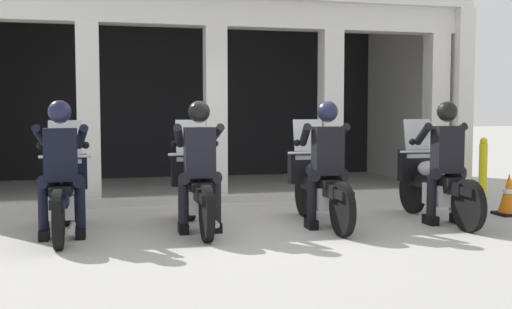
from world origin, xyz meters
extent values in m
plane|color=#A8A59E|center=(0.00, 3.00, 0.00)|extent=(80.00, 80.00, 0.00)
cube|color=black|center=(-0.11, 6.09, 1.64)|extent=(9.11, 0.24, 3.28)
cube|color=silver|center=(-0.11, 2.42, 3.06)|extent=(9.11, 0.36, 0.44)
cube|color=silver|center=(-0.11, 4.18, 3.36)|extent=(9.11, 4.22, 0.16)
cube|color=silver|center=(4.34, 4.18, 1.64)|extent=(0.30, 4.22, 3.28)
cube|color=silver|center=(-2.14, 2.42, 1.42)|extent=(0.35, 0.36, 2.84)
cube|color=silver|center=(-0.11, 2.42, 1.42)|extent=(0.35, 0.36, 2.84)
cube|color=silver|center=(1.91, 2.42, 1.42)|extent=(0.35, 0.36, 2.84)
cube|color=silver|center=(3.94, 2.42, 1.42)|extent=(0.35, 0.36, 2.84)
cube|color=#B7B5AD|center=(-0.11, 1.92, 0.06)|extent=(8.71, 0.24, 0.12)
cylinder|color=black|center=(-2.37, 0.50, 0.32)|extent=(0.09, 0.64, 0.64)
cylinder|color=black|center=(-2.37, -0.90, 0.32)|extent=(0.09, 0.64, 0.64)
cube|color=black|center=(-2.37, 0.50, 0.53)|extent=(0.14, 0.44, 0.08)
cube|color=silver|center=(-2.37, -0.25, 0.37)|extent=(0.28, 0.44, 0.28)
cube|color=black|center=(-2.37, -0.20, 0.50)|extent=(0.18, 1.24, 0.16)
ellipsoid|color=#B2B2B7|center=(-2.37, 0.02, 0.68)|extent=(0.26, 0.48, 0.22)
cube|color=black|center=(-2.37, -0.38, 0.57)|extent=(0.24, 0.52, 0.10)
cube|color=black|center=(-2.37, -0.84, 0.50)|extent=(0.16, 0.48, 0.10)
cylinder|color=silver|center=(-2.37, 0.44, 0.56)|extent=(0.05, 0.24, 0.53)
cube|color=black|center=(-2.37, 0.38, 0.70)|extent=(0.52, 0.16, 0.44)
sphere|color=silver|center=(-2.37, 0.48, 0.72)|extent=(0.18, 0.18, 0.18)
cube|color=silver|center=(-2.37, 0.36, 1.07)|extent=(0.40, 0.14, 0.54)
cylinder|color=silver|center=(-2.37, 0.28, 0.90)|extent=(0.62, 0.04, 0.04)
cylinder|color=silver|center=(-2.25, -0.60, 0.18)|extent=(0.07, 0.55, 0.07)
cube|color=black|center=(-2.37, -0.40, 0.97)|extent=(0.36, 0.22, 0.60)
cube|color=#14193F|center=(-2.37, -0.28, 0.99)|extent=(0.05, 0.02, 0.32)
sphere|color=#936B51|center=(-2.37, -0.38, 1.43)|extent=(0.21, 0.21, 0.21)
sphere|color=#191E38|center=(-2.37, -0.38, 1.46)|extent=(0.26, 0.26, 0.26)
cylinder|color=black|center=(-2.23, -0.38, 0.66)|extent=(0.26, 0.29, 0.17)
cylinder|color=black|center=(-2.17, -0.38, 0.39)|extent=(0.12, 0.12, 0.53)
cube|color=black|center=(-2.17, -0.37, 0.06)|extent=(0.11, 0.26, 0.12)
cylinder|color=black|center=(-2.51, -0.38, 0.66)|extent=(0.26, 0.29, 0.17)
cylinder|color=black|center=(-2.57, -0.38, 0.39)|extent=(0.12, 0.12, 0.53)
cube|color=black|center=(-2.57, -0.37, 0.06)|extent=(0.11, 0.26, 0.12)
cylinder|color=black|center=(-2.15, -0.17, 1.16)|extent=(0.19, 0.48, 0.31)
sphere|color=black|center=(-2.11, 0.04, 1.05)|extent=(0.09, 0.09, 0.09)
cylinder|color=black|center=(-2.59, -0.17, 1.16)|extent=(0.19, 0.48, 0.31)
sphere|color=black|center=(-2.63, 0.04, 1.05)|extent=(0.09, 0.09, 0.09)
cylinder|color=black|center=(-0.79, 0.50, 0.32)|extent=(0.09, 0.64, 0.64)
cylinder|color=black|center=(-0.79, -0.90, 0.32)|extent=(0.09, 0.64, 0.64)
cube|color=black|center=(-0.79, 0.50, 0.53)|extent=(0.14, 0.44, 0.08)
cube|color=silver|center=(-0.79, -0.25, 0.37)|extent=(0.28, 0.44, 0.28)
cube|color=black|center=(-0.79, -0.20, 0.50)|extent=(0.18, 1.24, 0.16)
ellipsoid|color=black|center=(-0.79, 0.02, 0.68)|extent=(0.26, 0.48, 0.22)
cube|color=black|center=(-0.79, -0.38, 0.57)|extent=(0.24, 0.52, 0.10)
cube|color=black|center=(-0.79, -0.84, 0.50)|extent=(0.16, 0.48, 0.10)
cylinder|color=silver|center=(-0.79, 0.44, 0.56)|extent=(0.05, 0.24, 0.53)
cube|color=black|center=(-0.79, 0.38, 0.70)|extent=(0.52, 0.16, 0.44)
sphere|color=silver|center=(-0.79, 0.48, 0.72)|extent=(0.18, 0.18, 0.18)
cube|color=silver|center=(-0.79, 0.36, 1.07)|extent=(0.40, 0.14, 0.54)
cylinder|color=silver|center=(-0.79, 0.28, 0.90)|extent=(0.62, 0.04, 0.04)
cylinder|color=silver|center=(-0.67, -0.60, 0.18)|extent=(0.07, 0.55, 0.07)
cube|color=black|center=(-0.79, -0.40, 0.97)|extent=(0.36, 0.22, 0.60)
cube|color=black|center=(-0.79, -0.28, 0.99)|extent=(0.05, 0.02, 0.32)
sphere|color=tan|center=(-0.79, -0.38, 1.43)|extent=(0.21, 0.21, 0.21)
sphere|color=black|center=(-0.79, -0.38, 1.46)|extent=(0.26, 0.26, 0.26)
cylinder|color=black|center=(-0.65, -0.38, 0.66)|extent=(0.26, 0.29, 0.17)
cylinder|color=black|center=(-0.59, -0.38, 0.39)|extent=(0.12, 0.12, 0.53)
cube|color=black|center=(-0.59, -0.37, 0.06)|extent=(0.11, 0.26, 0.12)
cylinder|color=black|center=(-0.93, -0.38, 0.66)|extent=(0.26, 0.29, 0.17)
cylinder|color=black|center=(-0.99, -0.38, 0.39)|extent=(0.12, 0.12, 0.53)
cube|color=black|center=(-0.99, -0.37, 0.06)|extent=(0.11, 0.26, 0.12)
cylinder|color=black|center=(-0.57, -0.17, 1.16)|extent=(0.19, 0.48, 0.31)
sphere|color=black|center=(-0.53, 0.04, 1.05)|extent=(0.09, 0.09, 0.09)
cylinder|color=black|center=(-1.01, -0.17, 1.16)|extent=(0.19, 0.48, 0.31)
sphere|color=black|center=(-1.05, 0.04, 1.05)|extent=(0.09, 0.09, 0.09)
cylinder|color=black|center=(0.79, 0.41, 0.32)|extent=(0.09, 0.64, 0.64)
cylinder|color=black|center=(0.79, -0.99, 0.32)|extent=(0.09, 0.64, 0.64)
cube|color=black|center=(0.79, 0.41, 0.53)|extent=(0.14, 0.44, 0.08)
cube|color=silver|center=(0.79, -0.34, 0.37)|extent=(0.28, 0.44, 0.28)
cube|color=black|center=(0.79, -0.29, 0.50)|extent=(0.18, 1.24, 0.16)
ellipsoid|color=#1E2338|center=(0.79, -0.07, 0.68)|extent=(0.26, 0.48, 0.22)
cube|color=black|center=(0.79, -0.47, 0.57)|extent=(0.24, 0.52, 0.10)
cube|color=black|center=(0.79, -0.93, 0.50)|extent=(0.16, 0.48, 0.10)
cylinder|color=silver|center=(0.79, 0.35, 0.56)|extent=(0.05, 0.24, 0.53)
cube|color=black|center=(0.79, 0.29, 0.70)|extent=(0.52, 0.16, 0.44)
sphere|color=silver|center=(0.79, 0.39, 0.72)|extent=(0.18, 0.18, 0.18)
cube|color=silver|center=(0.79, 0.27, 1.07)|extent=(0.40, 0.14, 0.54)
cylinder|color=silver|center=(0.79, 0.19, 0.90)|extent=(0.62, 0.04, 0.04)
cylinder|color=silver|center=(0.91, -0.69, 0.18)|extent=(0.07, 0.55, 0.07)
cube|color=black|center=(0.79, -0.49, 0.97)|extent=(0.36, 0.22, 0.60)
cube|color=#591414|center=(0.79, -0.37, 0.99)|extent=(0.05, 0.02, 0.32)
sphere|color=tan|center=(0.79, -0.47, 1.43)|extent=(0.21, 0.21, 0.21)
sphere|color=#191E38|center=(0.79, -0.47, 1.46)|extent=(0.26, 0.26, 0.26)
cylinder|color=black|center=(0.93, -0.47, 0.66)|extent=(0.26, 0.29, 0.17)
cylinder|color=black|center=(0.99, -0.47, 0.39)|extent=(0.12, 0.12, 0.53)
cube|color=black|center=(0.99, -0.46, 0.06)|extent=(0.11, 0.26, 0.12)
cylinder|color=black|center=(0.65, -0.47, 0.66)|extent=(0.26, 0.29, 0.17)
cylinder|color=black|center=(0.59, -0.47, 0.39)|extent=(0.12, 0.12, 0.53)
cube|color=black|center=(0.59, -0.46, 0.06)|extent=(0.11, 0.26, 0.12)
cylinder|color=black|center=(1.01, -0.26, 1.16)|extent=(0.19, 0.48, 0.31)
sphere|color=black|center=(1.05, -0.05, 1.05)|extent=(0.09, 0.09, 0.09)
cylinder|color=black|center=(0.57, -0.26, 1.16)|extent=(0.19, 0.48, 0.31)
sphere|color=black|center=(0.53, -0.05, 1.05)|extent=(0.09, 0.09, 0.09)
cylinder|color=black|center=(2.37, 0.30, 0.32)|extent=(0.09, 0.64, 0.64)
cylinder|color=black|center=(2.37, -1.10, 0.32)|extent=(0.09, 0.64, 0.64)
cube|color=black|center=(2.37, 0.30, 0.53)|extent=(0.14, 0.44, 0.08)
cube|color=silver|center=(2.37, -0.45, 0.37)|extent=(0.28, 0.44, 0.28)
cube|color=black|center=(2.37, -0.40, 0.50)|extent=(0.18, 1.24, 0.16)
ellipsoid|color=#B2B2B7|center=(2.37, -0.18, 0.68)|extent=(0.26, 0.48, 0.22)
cube|color=black|center=(2.37, -0.58, 0.57)|extent=(0.24, 0.52, 0.10)
cube|color=black|center=(2.37, -1.04, 0.50)|extent=(0.16, 0.48, 0.10)
cylinder|color=silver|center=(2.37, 0.24, 0.56)|extent=(0.05, 0.24, 0.53)
cube|color=black|center=(2.37, 0.18, 0.70)|extent=(0.52, 0.16, 0.44)
sphere|color=silver|center=(2.37, 0.28, 0.72)|extent=(0.18, 0.18, 0.18)
cube|color=silver|center=(2.37, 0.16, 1.07)|extent=(0.40, 0.14, 0.54)
cylinder|color=silver|center=(2.37, 0.08, 0.90)|extent=(0.62, 0.04, 0.04)
cylinder|color=silver|center=(2.49, -0.80, 0.18)|extent=(0.07, 0.55, 0.07)
cube|color=black|center=(2.37, -0.60, 0.97)|extent=(0.36, 0.22, 0.60)
cube|color=black|center=(2.37, -0.48, 0.99)|extent=(0.05, 0.02, 0.32)
sphere|color=tan|center=(2.37, -0.58, 1.43)|extent=(0.21, 0.21, 0.21)
sphere|color=black|center=(2.37, -0.58, 1.46)|extent=(0.26, 0.26, 0.26)
cylinder|color=black|center=(2.51, -0.58, 0.66)|extent=(0.26, 0.29, 0.17)
cylinder|color=black|center=(2.57, -0.58, 0.39)|extent=(0.12, 0.12, 0.53)
cube|color=black|center=(2.57, -0.57, 0.06)|extent=(0.11, 0.26, 0.12)
cylinder|color=black|center=(2.23, -0.58, 0.66)|extent=(0.26, 0.29, 0.17)
cylinder|color=black|center=(2.17, -0.58, 0.39)|extent=(0.12, 0.12, 0.53)
cube|color=black|center=(2.17, -0.57, 0.06)|extent=(0.11, 0.26, 0.12)
cylinder|color=black|center=(2.59, -0.37, 1.16)|extent=(0.19, 0.48, 0.31)
sphere|color=black|center=(2.63, -0.16, 1.05)|extent=(0.09, 0.09, 0.09)
cylinder|color=black|center=(2.15, -0.37, 1.16)|extent=(0.19, 0.48, 0.31)
sphere|color=black|center=(2.11, -0.16, 1.05)|extent=(0.09, 0.09, 0.09)
cube|color=black|center=(3.61, -0.18, 0.02)|extent=(0.34, 0.34, 0.04)
cone|color=orange|center=(3.61, -0.18, 0.32)|extent=(0.28, 0.28, 0.55)
cylinder|color=white|center=(3.61, -0.18, 0.34)|extent=(0.17, 0.17, 0.06)
cylinder|color=yellow|center=(4.45, 1.69, 0.45)|extent=(0.14, 0.14, 0.90)
sphere|color=yellow|center=(4.45, 1.69, 0.94)|extent=(0.13, 0.13, 0.13)
camera|label=1|loc=(-1.85, -7.60, 1.47)|focal=42.87mm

